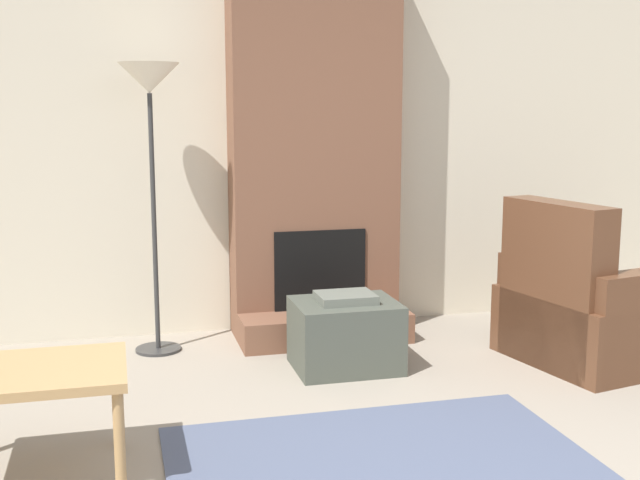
# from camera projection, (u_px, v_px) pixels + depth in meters

# --- Properties ---
(wall_back) EXTENTS (8.06, 0.06, 2.60)m
(wall_back) POSITION_uv_depth(u_px,v_px,m) (307.00, 140.00, 5.51)
(wall_back) COLOR beige
(wall_back) RESTS_ON ground_plane
(fireplace) EXTENTS (1.12, 0.64, 2.60)m
(fireplace) POSITION_uv_depth(u_px,v_px,m) (315.00, 154.00, 5.32)
(fireplace) COLOR brown
(fireplace) RESTS_ON ground_plane
(ottoman) EXTENTS (0.60, 0.49, 0.45)m
(ottoman) POSITION_uv_depth(u_px,v_px,m) (345.00, 334.00, 4.71)
(ottoman) COLOR #474C42
(ottoman) RESTS_ON ground_plane
(armchair) EXTENTS (0.98, 1.05, 0.99)m
(armchair) POSITION_uv_depth(u_px,v_px,m) (583.00, 313.00, 4.81)
(armchair) COLOR brown
(armchair) RESTS_ON ground_plane
(side_table) EXTENTS (0.75, 0.57, 0.48)m
(side_table) POSITION_uv_depth(u_px,v_px,m) (32.00, 382.00, 3.27)
(side_table) COLOR tan
(side_table) RESTS_ON ground_plane
(floor_lamp_left) EXTENTS (0.37, 0.37, 1.79)m
(floor_lamp_left) POSITION_uv_depth(u_px,v_px,m) (150.00, 101.00, 4.82)
(floor_lamp_left) COLOR #333333
(floor_lamp_left) RESTS_ON ground_plane
(area_rug) EXTENTS (1.84, 1.35, 0.01)m
(area_rug) POSITION_uv_depth(u_px,v_px,m) (387.00, 469.00, 3.41)
(area_rug) COLOR #4C5670
(area_rug) RESTS_ON ground_plane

